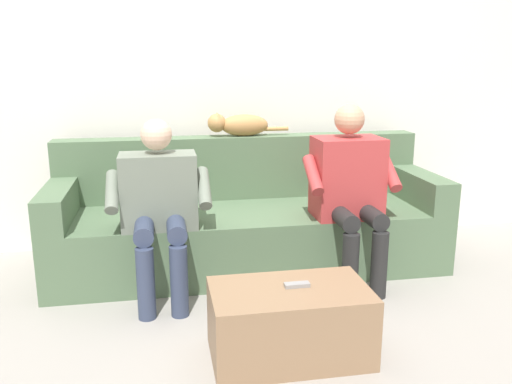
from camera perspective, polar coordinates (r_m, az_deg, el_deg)
ground_plane at (r=3.13m, az=1.36°, el=-12.45°), size 8.00×8.00×0.00m
back_wall at (r=4.07m, az=-2.30°, el=12.77°), size 5.79×0.06×2.61m
couch at (r=3.71m, az=-0.97°, el=-3.19°), size 2.60×0.86×0.86m
coffee_table at (r=2.62m, az=3.61°, el=-13.72°), size 0.75×0.44×0.35m
person_left_seated at (r=3.40m, az=9.96°, el=0.84°), size 0.57×0.56×1.12m
person_right_seated at (r=3.17m, az=-10.30°, el=-0.81°), size 0.60×0.54×1.06m
cat_on_backrest at (r=3.84m, az=-1.89°, el=7.20°), size 0.58×0.14×0.17m
remote_gray at (r=2.57m, az=4.39°, el=-9.84°), size 0.12×0.04×0.02m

